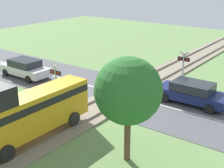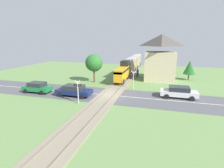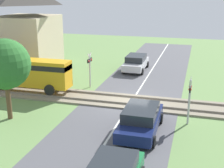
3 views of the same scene
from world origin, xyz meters
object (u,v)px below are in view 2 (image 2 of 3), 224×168
Objects in this scene: car_far_side at (179,92)px; crossing_signal_east_approach at (133,77)px; car_near_crossing at (74,90)px; station_building at (161,58)px; pedestrian_by_station at (138,73)px; crossing_signal_west_approach at (78,89)px; car_behind_queue at (37,87)px; train at (131,64)px.

crossing_signal_east_approach is (-6.10, 2.38, 1.00)m from car_far_side.
crossing_signal_east_approach is at bearing 37.73° from car_near_crossing.
station_building is 5.38m from pedestrian_by_station.
crossing_signal_west_approach is at bearing -53.18° from car_near_crossing.
car_far_side is at bearing -59.05° from pedestrian_by_station.
crossing_signal_east_approach is 8.39m from station_building.
station_building is at bearing 63.73° from crossing_signal_east_approach.
car_far_side is 6.62m from crossing_signal_east_approach.
car_near_crossing is at bearing -129.66° from station_building.
car_far_side is at bearing 12.59° from car_near_crossing.
car_behind_queue is at bearing 162.05° from crossing_signal_west_approach.
pedestrian_by_station is (6.26, 13.94, 0.02)m from car_near_crossing.
car_near_crossing is at bearing -142.27° from crossing_signal_east_approach.
station_building reaches higher than crossing_signal_east_approach.
train reaches higher than car_near_crossing.
train reaches higher than crossing_signal_east_approach.
pedestrian_by_station is at bearing 161.01° from station_building.
train is 17.49m from car_far_side.
crossing_signal_east_approach reaches higher than pedestrian_by_station.
car_near_crossing is 2.69× the size of pedestrian_by_station.
station_building is (3.59, 7.27, 2.17)m from crossing_signal_east_approach.
station_building is at bearing -42.27° from train.
train is 18.60m from car_near_crossing.
crossing_signal_west_approach is (1.78, -2.38, 1.01)m from car_near_crossing.
crossing_signal_east_approach is (6.80, 5.26, 1.01)m from car_near_crossing.
station_building is 4.73× the size of pedestrian_by_station.
station_building reaches higher than car_near_crossing.
pedestrian_by_station is at bearing 74.65° from crossing_signal_west_approach.
station_building is (-2.51, 9.65, 3.16)m from car_far_side.
crossing_signal_west_approach is at bearing -96.99° from train.
car_behind_queue is 1.43× the size of crossing_signal_east_approach.
car_behind_queue is (-18.46, -2.88, -0.01)m from car_far_side.
car_behind_queue is 2.31× the size of pedestrian_by_station.
crossing_signal_west_approach is 9.14m from crossing_signal_east_approach.
car_behind_queue is 7.79m from crossing_signal_west_approach.
car_near_crossing is 5.56m from car_behind_queue.
crossing_signal_east_approach reaches higher than car_far_side.
car_far_side reaches higher than car_near_crossing.
crossing_signal_west_approach is 17.35m from station_building.
car_near_crossing is (-4.29, -18.07, -1.14)m from train.
crossing_signal_east_approach is at bearing 158.69° from car_far_side.
car_behind_queue is at bearing -156.95° from crossing_signal_east_approach.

